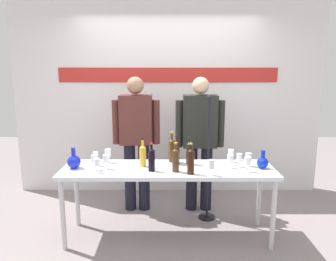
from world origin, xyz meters
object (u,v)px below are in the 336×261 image
Objects in this scene: microphone_stand at (208,179)px; wine_bottle_0 at (143,155)px; decanter_blue_right at (263,162)px; wine_glass_left_2 at (95,159)px; wine_glass_right_0 at (249,157)px; display_table at (168,174)px; wine_glass_right_1 at (230,159)px; wine_glass_right_2 at (212,165)px; wine_glass_right_5 at (248,161)px; wine_glass_right_3 at (239,158)px; wine_bottle_2 at (176,152)px; wine_bottle_6 at (172,149)px; wine_glass_right_4 at (231,153)px; wine_bottle_4 at (190,152)px; presenter_left at (136,136)px; wine_glass_left_4 at (97,163)px; wine_glass_left_3 at (108,153)px; wine_bottle_5 at (152,159)px; wine_bottle_1 at (176,159)px; decanter_blue_left at (74,161)px; wine_bottle_3 at (191,160)px; wine_glass_left_1 at (96,156)px; presenter_right at (200,136)px; wine_glass_left_0 at (106,159)px.

wine_bottle_0 is at bearing -152.83° from microphone_stand.
decanter_blue_right is 1.22× the size of wine_glass_left_2.
wine_glass_right_0 is at bearing 149.77° from decanter_blue_right.
wine_glass_left_2 is at bearing -174.62° from display_table.
wine_glass_right_1 is 0.92× the size of wine_glass_right_2.
decanter_blue_right is 1.37× the size of wine_glass_right_0.
wine_glass_left_2 reaches higher than wine_glass_right_5.
wine_glass_right_5 is (0.05, -0.15, 0.01)m from wine_glass_right_3.
wine_bottle_2 reaches higher than wine_glass_left_2.
wine_bottle_6 reaches higher than wine_glass_right_4.
wine_bottle_2 is 1.08× the size of wine_bottle_4.
wine_glass_right_3 reaches higher than wine_glass_right_1.
wine_bottle_2 is at bearing -49.09° from presenter_left.
decanter_blue_right is at bearing 4.94° from wine_glass_left_4.
display_table is 0.33m from wine_bottle_0.
wine_bottle_5 is at bearing -30.24° from wine_glass_left_3.
wine_glass_left_3 is 1.21m from microphone_stand.
wine_glass_right_3 reaches higher than wine_glass_right_0.
wine_bottle_6 reaches higher than wine_glass_right_5.
presenter_left is at bearing 120.10° from wine_bottle_1.
wine_bottle_4 reaches higher than wine_bottle_5.
decanter_blue_left is 1.07m from wine_bottle_2.
wine_bottle_6 reaches higher than decanter_blue_left.
wine_glass_right_5 is (0.96, -0.02, -0.02)m from wine_bottle_5.
display_table is at bearing 179.02° from decanter_blue_right.
wine_glass_right_2 and wine_glass_right_5 have the same top height.
wine_bottle_0 is 0.98× the size of wine_bottle_3.
wine_glass_right_3 is (0.70, -0.19, -0.04)m from wine_bottle_6.
presenter_left reaches higher than wine_glass_left_1.
wine_bottle_1 is 0.36m from wine_glass_right_2.
display_table is at bearing -5.83° from wine_glass_left_1.
wine_bottle_3 reaches higher than wine_glass_right_2.
wine_bottle_4 reaches higher than wine_glass_right_3.
wine_bottle_4 is at bearing 7.01° from decanter_blue_left.
presenter_left is 0.84m from wine_glass_left_2.
wine_bottle_5 reaches higher than wine_glass_left_2.
wine_glass_right_3 is 0.96× the size of wine_glass_right_5.
wine_glass_right_0 is at bearing -4.84° from wine_glass_left_3.
wine_bottle_6 is at bearing 113.46° from wine_bottle_3.
decanter_blue_right is 0.92m from presenter_right.
decanter_blue_left is 0.13× the size of presenter_left.
wine_glass_right_0 is at bearing -54.13° from presenter_right.
presenter_right is 1.16m from wine_glass_left_3.
wine_glass_left_0 and wine_glass_left_1 have the same top height.
wine_bottle_3 reaches higher than wine_bottle_1.
presenter_right is at bearing 27.69° from wine_glass_left_1.
wine_bottle_4 reaches higher than wine_glass_right_1.
wine_glass_right_3 is at bearing -62.08° from presenter_right.
wine_bottle_1 is at bearing -58.08° from display_table.
wine_bottle_2 is at bearing 132.45° from wine_glass_right_2.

